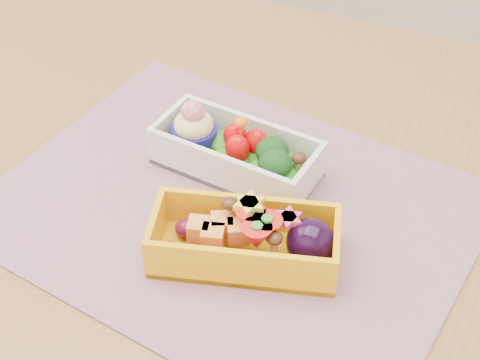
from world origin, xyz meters
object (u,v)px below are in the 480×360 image
at_px(placemat, 231,209).
at_px(bento_yellow, 249,240).
at_px(table, 240,256).
at_px(bento_white, 236,152).

xyz_separation_m(placemat, bento_yellow, (0.04, -0.06, 0.03)).
height_order(table, bento_yellow, bento_yellow).
relative_size(placemat, bento_white, 2.56).
height_order(table, bento_white, bento_white).
xyz_separation_m(table, bento_white, (-0.02, 0.03, 0.13)).
distance_m(table, bento_yellow, 0.16).
bearing_deg(placemat, bento_white, 109.27).
bearing_deg(bento_white, table, -51.44).
bearing_deg(table, bento_yellow, -62.14).
height_order(placemat, bento_white, bento_white).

